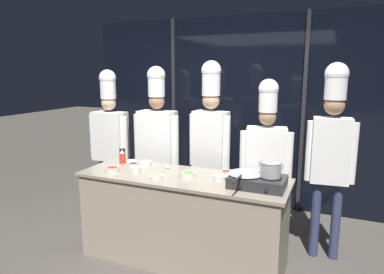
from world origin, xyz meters
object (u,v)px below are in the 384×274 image
(prep_bowl_mushrooms, at_px, (157,177))
(chef_sous, at_px, (157,137))
(serving_spoon_slotted, at_px, (165,167))
(prep_bowl_chicken, at_px, (133,162))
(prep_bowl_shrimp, at_px, (219,177))
(squeeze_bottle_chili, at_px, (122,157))
(frying_pan, at_px, (245,172))
(chef_pastry, at_px, (266,155))
(prep_bowl_ginger, at_px, (136,169))
(prep_bowl_soy_glaze, at_px, (133,165))
(prep_bowl_rice, at_px, (146,163))
(chef_head, at_px, (110,135))
(squeeze_bottle_soy, at_px, (122,153))
(stock_pot, at_px, (271,169))
(prep_bowl_bell_pepper, at_px, (227,173))
(prep_bowl_chili_flakes, at_px, (112,169))
(prep_bowl_scallions, at_px, (188,174))
(chef_line, at_px, (210,135))
(chef_apprentice, at_px, (331,143))
(portable_stove, at_px, (257,181))

(prep_bowl_mushrooms, relative_size, chef_sous, 0.06)
(serving_spoon_slotted, bearing_deg, prep_bowl_chicken, -176.77)
(prep_bowl_chicken, relative_size, prep_bowl_shrimp, 1.09)
(squeeze_bottle_chili, bearing_deg, frying_pan, -7.88)
(chef_sous, height_order, chef_pastry, chef_sous)
(prep_bowl_ginger, bearing_deg, frying_pan, 1.91)
(chef_sous, relative_size, chef_pastry, 1.07)
(serving_spoon_slotted, bearing_deg, prep_bowl_soy_glaze, -154.99)
(serving_spoon_slotted, relative_size, chef_sous, 0.10)
(prep_bowl_ginger, bearing_deg, prep_bowl_rice, 96.77)
(squeeze_bottle_chili, bearing_deg, chef_sous, 70.62)
(serving_spoon_slotted, height_order, chef_head, chef_head)
(squeeze_bottle_soy, bearing_deg, stock_pot, -9.99)
(frying_pan, bearing_deg, prep_bowl_rice, 169.42)
(prep_bowl_chicken, xyz_separation_m, prep_bowl_ginger, (0.20, -0.25, 0.01))
(prep_bowl_mushrooms, height_order, prep_bowl_bell_pepper, prep_bowl_bell_pepper)
(prep_bowl_chili_flakes, height_order, chef_head, chef_head)
(stock_pot, height_order, squeeze_bottle_chili, stock_pot)
(prep_bowl_scallions, height_order, chef_line, chef_line)
(prep_bowl_ginger, xyz_separation_m, prep_bowl_soy_glaze, (-0.11, 0.13, -0.00))
(squeeze_bottle_soy, relative_size, prep_bowl_bell_pepper, 1.37)
(prep_bowl_mushrooms, bearing_deg, chef_pastry, 40.54)
(prep_bowl_scallions, distance_m, serving_spoon_slotted, 0.41)
(prep_bowl_ginger, bearing_deg, prep_bowl_mushrooms, -19.81)
(squeeze_bottle_soy, height_order, prep_bowl_chicken, squeeze_bottle_soy)
(frying_pan, distance_m, squeeze_bottle_chili, 1.48)
(squeeze_bottle_chili, xyz_separation_m, chef_line, (0.87, 0.52, 0.23))
(chef_apprentice, bearing_deg, prep_bowl_chicken, 6.42)
(prep_bowl_chili_flakes, bearing_deg, prep_bowl_shrimp, 9.91)
(portable_stove, bearing_deg, chef_apprentice, 48.94)
(prep_bowl_chili_flakes, relative_size, chef_sous, 0.07)
(serving_spoon_slotted, relative_size, chef_apprentice, 0.10)
(stock_pot, xyz_separation_m, prep_bowl_shrimp, (-0.49, 0.05, -0.15))
(stock_pot, distance_m, squeeze_bottle_chili, 1.71)
(prep_bowl_chicken, height_order, chef_pastry, chef_pastry)
(prep_bowl_chicken, bearing_deg, prep_bowl_mushrooms, -35.76)
(chef_sous, bearing_deg, prep_bowl_ginger, 100.26)
(prep_bowl_ginger, bearing_deg, chef_line, 54.67)
(prep_bowl_mushrooms, relative_size, chef_head, 0.06)
(prep_bowl_bell_pepper, distance_m, serving_spoon_slotted, 0.70)
(prep_bowl_chili_flakes, relative_size, prep_bowl_bell_pepper, 0.97)
(prep_bowl_mushrooms, relative_size, prep_bowl_shrimp, 1.02)
(chef_apprentice, bearing_deg, prep_bowl_mushrooms, 22.06)
(portable_stove, xyz_separation_m, chef_line, (-0.71, 0.72, 0.25))
(squeeze_bottle_soy, xyz_separation_m, chef_sous, (0.25, 0.39, 0.14))
(serving_spoon_slotted, xyz_separation_m, chef_apprentice, (1.63, 0.43, 0.31))
(prep_bowl_chili_flakes, height_order, prep_bowl_mushrooms, prep_bowl_chili_flakes)
(chef_apprentice, bearing_deg, squeeze_bottle_soy, 2.79)
(chef_sous, bearing_deg, prep_bowl_chili_flakes, 83.95)
(frying_pan, relative_size, prep_bowl_ginger, 5.45)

